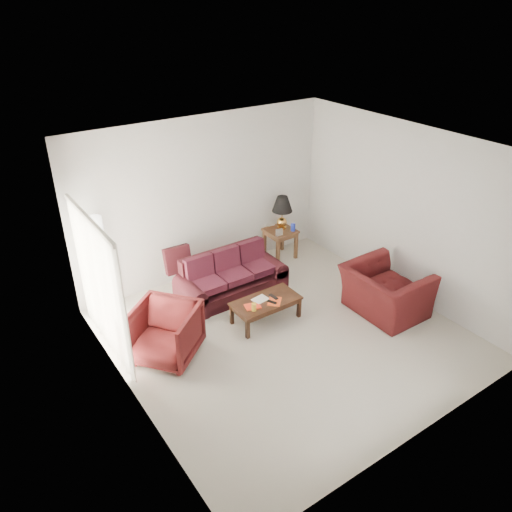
{
  "coord_description": "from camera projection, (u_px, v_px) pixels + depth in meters",
  "views": [
    {
      "loc": [
        -4.0,
        -4.97,
        4.88
      ],
      "look_at": [
        0.0,
        0.85,
        1.05
      ],
      "focal_mm": 35.0,
      "sensor_mm": 36.0,
      "label": 1
    }
  ],
  "objects": [
    {
      "name": "throw_pillow",
      "position": [
        178.0,
        260.0,
        8.69
      ],
      "size": [
        0.48,
        0.25,
        0.49
      ],
      "primitive_type": "cube",
      "rotation": [
        -0.21,
        0.0,
        -0.05
      ],
      "color": "black",
      "rests_on": "sofa"
    },
    {
      "name": "table_lamp",
      "position": [
        282.0,
        213.0,
        9.84
      ],
      "size": [
        0.47,
        0.47,
        0.68
      ],
      "primitive_type": null,
      "rotation": [
        0.0,
        0.0,
        0.18
      ],
      "color": "gold",
      "rests_on": "end_table"
    },
    {
      "name": "armchair_left",
      "position": [
        165.0,
        333.0,
        7.28
      ],
      "size": [
        1.29,
        1.28,
        0.84
      ],
      "primitive_type": "imported",
      "rotation": [
        0.0,
        0.0,
        -0.89
      ],
      "color": "#420F0F",
      "rests_on": "ground"
    },
    {
      "name": "remote_b",
      "position": [
        273.0,
        297.0,
        8.13
      ],
      "size": [
        0.07,
        0.18,
        0.02
      ],
      "primitive_type": "cube",
      "rotation": [
        0.0,
        0.0,
        0.09
      ],
      "color": "black",
      "rests_on": "coffee_table"
    },
    {
      "name": "yellow_glass",
      "position": [
        254.0,
        307.0,
        7.81
      ],
      "size": [
        0.1,
        0.1,
        0.13
      ],
      "primitive_type": "cylinder",
      "rotation": [
        0.0,
        0.0,
        -0.35
      ],
      "color": "yellow",
      "rests_on": "coffee_table"
    },
    {
      "name": "magazine_red",
      "position": [
        253.0,
        306.0,
        7.93
      ],
      "size": [
        0.29,
        0.25,
        0.01
      ],
      "primitive_type": "cube",
      "rotation": [
        0.0,
        0.0,
        -0.28
      ],
      "color": "red",
      "rests_on": "coffee_table"
    },
    {
      "name": "magazine_white",
      "position": [
        260.0,
        299.0,
        8.1
      ],
      "size": [
        0.27,
        0.22,
        0.01
      ],
      "primitive_type": "cube",
      "rotation": [
        0.0,
        0.0,
        0.13
      ],
      "color": "white",
      "rests_on": "coffee_table"
    },
    {
      "name": "floor_lamp",
      "position": [
        101.0,
        267.0,
        8.04
      ],
      "size": [
        0.34,
        0.34,
        1.79
      ],
      "primitive_type": null,
      "rotation": [
        0.0,
        0.0,
        0.19
      ],
      "color": "white",
      "rests_on": "ground"
    },
    {
      "name": "clock",
      "position": [
        279.0,
        232.0,
        9.68
      ],
      "size": [
        0.14,
        0.06,
        0.13
      ],
      "primitive_type": "cube",
      "rotation": [
        0.0,
        0.0,
        -0.09
      ],
      "color": "silver",
      "rests_on": "end_table"
    },
    {
      "name": "sofa",
      "position": [
        232.0,
        276.0,
        8.76
      ],
      "size": [
        1.97,
        0.91,
        0.79
      ],
      "primitive_type": null,
      "rotation": [
        0.0,
        0.0,
        -0.04
      ],
      "color": "black",
      "rests_on": "ground"
    },
    {
      "name": "remote_a",
      "position": [
        272.0,
        302.0,
        8.0
      ],
      "size": [
        0.11,
        0.16,
        0.02
      ],
      "primitive_type": "cube",
      "rotation": [
        0.0,
        0.0,
        0.43
      ],
      "color": "black",
      "rests_on": "coffee_table"
    },
    {
      "name": "blinds",
      "position": [
        99.0,
        287.0,
        7.14
      ],
      "size": [
        0.1,
        2.0,
        2.16
      ],
      "primitive_type": "cube",
      "color": "silver",
      "rests_on": "ground"
    },
    {
      "name": "blue_canister",
      "position": [
        293.0,
        227.0,
        9.86
      ],
      "size": [
        0.11,
        0.11,
        0.14
      ],
      "primitive_type": "cylinder",
      "rotation": [
        0.0,
        0.0,
        -0.31
      ],
      "color": "#1A2DA9",
      "rests_on": "end_table"
    },
    {
      "name": "end_table",
      "position": [
        280.0,
        243.0,
        10.07
      ],
      "size": [
        0.59,
        0.59,
        0.61
      ],
      "primitive_type": null,
      "rotation": [
        0.0,
        0.0,
        0.06
      ],
      "color": "brown",
      "rests_on": "ground"
    },
    {
      "name": "coffee_table",
      "position": [
        266.0,
        310.0,
        8.19
      ],
      "size": [
        1.23,
        0.86,
        0.39
      ],
      "primitive_type": null,
      "rotation": [
        0.0,
        0.0,
        -0.3
      ],
      "color": "black",
      "rests_on": "ground"
    },
    {
      "name": "floor",
      "position": [
        286.0,
        335.0,
        7.92
      ],
      "size": [
        5.0,
        5.0,
        0.0
      ],
      "primitive_type": "plane",
      "color": "beige",
      "rests_on": "ground"
    },
    {
      "name": "picture_frame",
      "position": [
        270.0,
        225.0,
        9.94
      ],
      "size": [
        0.16,
        0.19,
        0.06
      ],
      "primitive_type": "cube",
      "rotation": [
        1.36,
        0.0,
        -0.12
      ],
      "color": "white",
      "rests_on": "end_table"
    },
    {
      "name": "armchair_right",
      "position": [
        385.0,
        291.0,
        8.29
      ],
      "size": [
        1.11,
        1.27,
        0.82
      ],
      "primitive_type": "imported",
      "rotation": [
        0.0,
        0.0,
        1.56
      ],
      "color": "#3C0E0F",
      "rests_on": "ground"
    },
    {
      "name": "magazine_orange",
      "position": [
        275.0,
        301.0,
        8.05
      ],
      "size": [
        0.33,
        0.33,
        0.02
      ],
      "primitive_type": "cube",
      "rotation": [
        0.0,
        0.0,
        0.78
      ],
      "color": "#DE481A",
      "rests_on": "coffee_table"
    }
  ]
}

